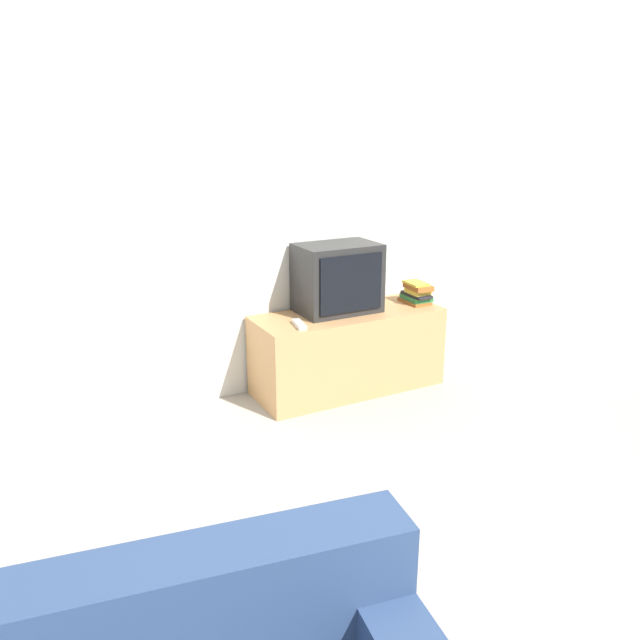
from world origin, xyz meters
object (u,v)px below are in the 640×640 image
(book_stack, at_px, (417,293))
(remote_on_stand, at_px, (299,324))
(tv_stand, at_px, (348,351))
(television, at_px, (338,278))

(book_stack, relative_size, remote_on_stand, 1.27)
(tv_stand, relative_size, remote_on_stand, 6.90)
(tv_stand, relative_size, television, 2.41)
(tv_stand, xyz_separation_m, remote_on_stand, (-0.40, -0.11, 0.27))
(book_stack, height_order, remote_on_stand, book_stack)
(television, height_order, book_stack, television)
(book_stack, bearing_deg, tv_stand, 177.83)
(tv_stand, xyz_separation_m, book_stack, (0.51, -0.02, 0.33))
(book_stack, bearing_deg, television, 172.08)
(television, xyz_separation_m, book_stack, (0.56, -0.08, -0.15))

